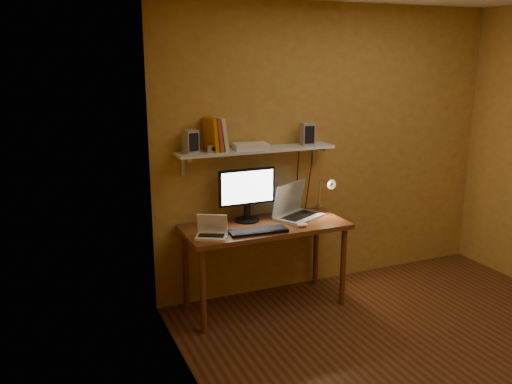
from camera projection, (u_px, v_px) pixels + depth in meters
name	position (u px, v px, depth m)	size (l,w,h in m)	color
room	(454.00, 185.00, 3.62)	(3.44, 3.24, 2.64)	#563416
desk	(265.00, 234.00, 4.61)	(1.40, 0.60, 0.75)	brown
wall_shelf	(256.00, 150.00, 4.61)	(1.40, 0.25, 0.21)	silver
monitor	(247.00, 192.00, 4.63)	(0.51, 0.22, 0.46)	black
laptop	(295.00, 208.00, 4.79)	(0.50, 0.45, 0.31)	#919499
netbook	(212.00, 231.00, 4.27)	(0.29, 0.27, 0.18)	white
keyboard	(258.00, 231.00, 4.38)	(0.47, 0.16, 0.03)	black
mouse	(302.00, 225.00, 4.52)	(0.09, 0.06, 0.03)	white
desk_lamp	(326.00, 190.00, 4.90)	(0.09, 0.23, 0.38)	silver
speaker_left	(191.00, 141.00, 4.37)	(0.10, 0.10, 0.19)	#919499
speaker_right	(307.00, 134.00, 4.75)	(0.11, 0.11, 0.20)	#919499
books	(215.00, 134.00, 4.44)	(0.17, 0.20, 0.28)	#C87200
shelf_camera	(214.00, 149.00, 4.40)	(0.11, 0.05, 0.06)	silver
router	(251.00, 146.00, 4.56)	(0.29, 0.19, 0.05)	white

